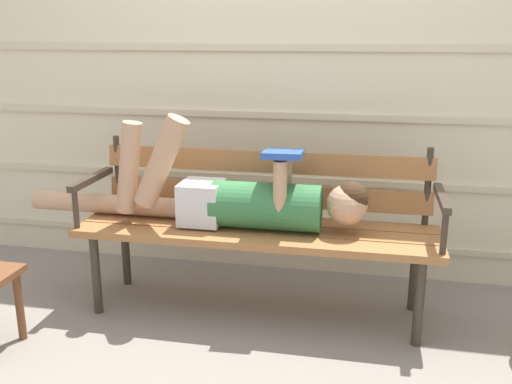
# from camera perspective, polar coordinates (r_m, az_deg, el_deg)

# --- Properties ---
(ground_plane) EXTENTS (12.00, 12.00, 0.00)m
(ground_plane) POSITION_cam_1_polar(r_m,az_deg,el_deg) (2.84, -0.52, -12.86)
(ground_plane) COLOR gray
(house_siding) EXTENTS (5.31, 0.08, 2.18)m
(house_siding) POSITION_cam_1_polar(r_m,az_deg,el_deg) (3.21, 2.17, 10.95)
(house_siding) COLOR beige
(house_siding) RESTS_ON ground
(park_bench) EXTENTS (1.75, 0.46, 0.83)m
(park_bench) POSITION_cam_1_polar(r_m,az_deg,el_deg) (2.82, 0.28, -2.41)
(park_bench) COLOR #9E6638
(park_bench) RESTS_ON ground
(reclining_person) EXTENTS (1.73, 0.26, 0.55)m
(reclining_person) POSITION_cam_1_polar(r_m,az_deg,el_deg) (2.75, -2.25, -0.52)
(reclining_person) COLOR #33703D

